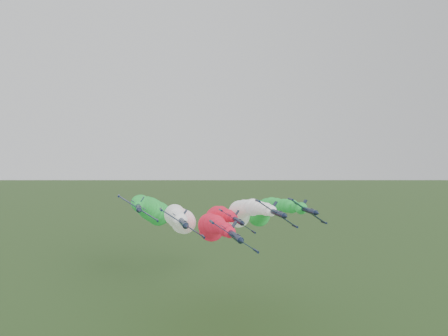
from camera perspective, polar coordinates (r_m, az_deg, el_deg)
The scene contains 6 objects.
jet_lead at distance 136.59m, azimuth -1.69°, elevation -7.68°, with size 18.07×81.30×18.33m.
jet_inner_left at distance 143.17m, azimuth -5.79°, elevation -6.63°, with size 18.23×81.46×18.49m.
jet_inner_right at distance 149.95m, azimuth 2.19°, elevation -5.90°, with size 17.99×81.21×18.24m.
jet_outer_left at distance 156.96m, azimuth -9.46°, elevation -5.38°, with size 18.69×81.91×18.95m.
jet_outer_right at distance 160.27m, azimuth 5.13°, elevation -5.66°, with size 18.56×81.78×18.82m.
jet_trail at distance 162.75m, azimuth -0.88°, elevation -6.52°, with size 17.91×81.13×18.16m.
Camera 1 is at (-27.24, -89.99, 59.11)m, focal length 35.00 mm.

